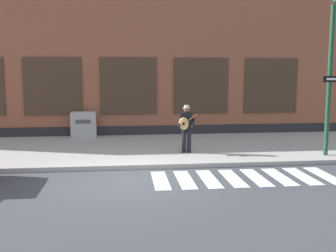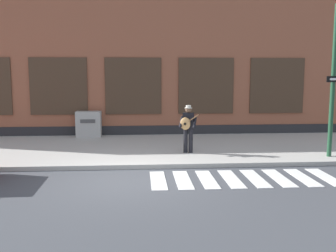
# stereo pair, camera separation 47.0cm
# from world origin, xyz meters

# --- Properties ---
(ground_plane) EXTENTS (160.00, 160.00, 0.00)m
(ground_plane) POSITION_xyz_m (0.00, 0.00, 0.00)
(ground_plane) COLOR #424449
(sidewalk) EXTENTS (28.00, 5.93, 0.14)m
(sidewalk) POSITION_xyz_m (0.00, 4.20, 0.07)
(sidewalk) COLOR #ADAAA3
(sidewalk) RESTS_ON ground
(building_backdrop) EXTENTS (28.00, 4.06, 8.01)m
(building_backdrop) POSITION_xyz_m (-0.00, 9.15, 4.00)
(building_backdrop) COLOR #99563D
(building_backdrop) RESTS_ON ground
(crosswalk) EXTENTS (5.20, 1.90, 0.01)m
(crosswalk) POSITION_xyz_m (3.15, -0.07, 0.01)
(crosswalk) COLOR silver
(crosswalk) RESTS_ON ground
(busker) EXTENTS (0.72, 0.64, 1.68)m
(busker) POSITION_xyz_m (1.95, 2.94, 1.10)
(busker) COLOR black
(busker) RESTS_ON sidewalk
(utility_box) EXTENTS (1.07, 0.63, 1.12)m
(utility_box) POSITION_xyz_m (-1.97, 6.71, 0.70)
(utility_box) COLOR #ADADA8
(utility_box) RESTS_ON sidewalk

